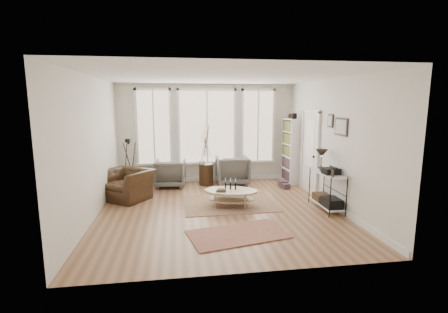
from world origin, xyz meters
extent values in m
plane|color=#996A48|center=(0.00, 0.00, 0.00)|extent=(5.50, 5.50, 0.00)
plane|color=white|center=(0.00, 0.00, 2.90)|extent=(5.50, 5.50, 0.00)
cube|color=silver|center=(0.00, 2.75, 1.45)|extent=(5.20, 0.04, 2.90)
cube|color=silver|center=(0.00, -2.75, 1.45)|extent=(5.20, 0.04, 2.90)
cube|color=silver|center=(-2.60, 0.00, 1.45)|extent=(0.04, 5.50, 2.90)
cube|color=silver|center=(2.60, 0.00, 1.45)|extent=(0.04, 5.50, 2.90)
cube|color=white|center=(0.00, 2.74, 0.06)|extent=(5.10, 0.04, 0.12)
cube|color=white|center=(2.58, 0.00, 0.06)|extent=(0.03, 5.40, 0.12)
cube|color=tan|center=(0.00, 2.73, 1.65)|extent=(1.60, 0.03, 2.10)
cube|color=tan|center=(-1.55, 2.73, 1.65)|extent=(0.90, 0.03, 2.10)
cube|color=tan|center=(1.55, 2.73, 1.65)|extent=(0.90, 0.03, 2.10)
cube|color=white|center=(0.00, 2.71, 1.65)|extent=(1.74, 0.06, 2.24)
cube|color=white|center=(-1.55, 2.71, 1.65)|extent=(1.04, 0.06, 2.24)
cube|color=white|center=(1.55, 2.71, 1.65)|extent=(1.04, 0.06, 2.24)
cube|color=white|center=(0.00, 2.69, 0.57)|extent=(4.10, 0.12, 0.06)
cube|color=silver|center=(2.58, 1.15, 1.05)|extent=(0.04, 0.88, 2.10)
cube|color=white|center=(2.56, 1.15, 1.30)|extent=(0.01, 0.55, 1.20)
cube|color=white|center=(2.56, 0.66, 1.05)|extent=(0.06, 0.08, 2.18)
cube|color=white|center=(2.56, 1.64, 1.05)|extent=(0.06, 0.08, 2.18)
cube|color=white|center=(2.56, 1.15, 2.14)|extent=(0.06, 1.06, 0.08)
sphere|color=black|center=(2.53, 0.82, 1.00)|extent=(0.06, 0.06, 0.06)
cube|color=white|center=(2.43, 1.81, 0.95)|extent=(0.30, 0.03, 1.90)
cube|color=white|center=(2.43, 2.63, 0.95)|extent=(0.30, 0.03, 1.90)
cube|color=white|center=(2.58, 2.23, 0.95)|extent=(0.02, 0.85, 1.90)
cube|color=white|center=(2.43, 2.23, 0.95)|extent=(0.30, 0.81, 1.90)
cube|color=brown|center=(2.43, 2.23, 0.95)|extent=(0.24, 0.75, 1.76)
cube|color=black|center=(2.43, 2.02, 1.98)|extent=(0.12, 0.10, 0.16)
sphere|color=#362111|center=(2.43, 2.38, 1.97)|extent=(0.14, 0.14, 0.14)
cube|color=white|center=(2.38, -0.30, 0.12)|extent=(0.37, 1.07, 0.03)
cube|color=white|center=(2.38, -0.30, 0.82)|extent=(0.37, 1.07, 0.02)
cylinder|color=black|center=(2.20, -0.83, 0.42)|extent=(0.02, 0.02, 0.85)
cylinder|color=black|center=(2.56, -0.83, 0.42)|extent=(0.02, 0.02, 0.85)
cylinder|color=black|center=(2.20, 0.23, 0.42)|extent=(0.02, 0.02, 0.85)
cylinder|color=black|center=(2.56, 0.23, 0.42)|extent=(0.02, 0.02, 0.85)
cylinder|color=black|center=(2.38, 0.05, 0.88)|extent=(0.14, 0.14, 0.02)
cylinder|color=black|center=(2.38, 0.05, 1.01)|extent=(0.02, 0.02, 0.30)
cone|color=black|center=(2.38, 0.05, 1.21)|extent=(0.28, 0.28, 0.18)
cube|color=black|center=(2.38, -0.45, 0.91)|extent=(0.32, 0.30, 0.13)
cube|color=black|center=(2.38, -0.55, 0.23)|extent=(0.32, 0.45, 0.20)
cube|color=#362111|center=(2.38, -0.08, 0.21)|extent=(0.32, 0.40, 0.16)
cube|color=black|center=(2.28, -0.72, 0.91)|extent=(0.02, 0.10, 0.14)
cube|color=black|center=(2.28, -0.18, 0.91)|extent=(0.02, 0.10, 0.12)
cube|color=black|center=(2.58, -0.40, 1.85)|extent=(0.03, 0.52, 0.38)
cube|color=silver|center=(2.56, -0.40, 1.85)|extent=(0.01, 0.44, 0.30)
cube|color=black|center=(2.58, 0.10, 1.95)|extent=(0.03, 0.24, 0.30)
cube|color=silver|center=(2.56, 0.10, 1.95)|extent=(0.01, 0.18, 0.24)
cube|color=brown|center=(0.29, 0.41, 0.01)|extent=(2.15, 1.63, 0.01)
cube|color=maroon|center=(0.16, -1.42, 0.01)|extent=(1.92, 1.33, 0.01)
ellipsoid|color=tan|center=(0.30, 0.21, 0.17)|extent=(1.17, 0.90, 0.03)
ellipsoid|color=tan|center=(0.30, 0.21, 0.36)|extent=(1.37, 1.06, 0.04)
cylinder|color=tan|center=(-0.03, 0.02, 0.17)|extent=(0.03, 0.03, 0.35)
cylinder|color=tan|center=(0.64, 0.02, 0.17)|extent=(0.03, 0.03, 0.35)
cylinder|color=tan|center=(-0.03, 0.41, 0.17)|extent=(0.03, 0.03, 0.35)
cylinder|color=tan|center=(0.64, 0.41, 0.17)|extent=(0.03, 0.03, 0.35)
cylinder|color=black|center=(0.19, 0.26, 0.47)|extent=(0.03, 0.03, 0.17)
cylinder|color=black|center=(0.30, 0.26, 0.47)|extent=(0.03, 0.03, 0.17)
cylinder|color=black|center=(0.42, 0.26, 0.47)|extent=(0.03, 0.03, 0.17)
cube|color=#284829|center=(0.07, 0.13, 0.41)|extent=(0.21, 0.15, 0.06)
imported|color=#5D5E5A|center=(-1.10, 2.22, 0.39)|extent=(0.90, 0.93, 0.77)
imported|color=#5D5E5A|center=(0.68, 2.21, 0.42)|extent=(0.90, 0.92, 0.84)
cylinder|color=#362111|center=(-0.08, 2.27, 0.31)|extent=(0.41, 0.41, 0.61)
imported|color=silver|center=(-0.21, 2.18, 0.73)|extent=(0.25, 0.25, 0.23)
imported|color=#362111|center=(-2.15, 1.16, 0.36)|extent=(1.48, 1.45, 0.73)
cylinder|color=black|center=(-2.19, 2.07, 1.28)|extent=(0.06, 0.06, 0.06)
cube|color=black|center=(-2.19, 2.07, 1.35)|extent=(0.16, 0.14, 0.10)
cylinder|color=black|center=(-2.19, 1.99, 1.35)|extent=(0.06, 0.08, 0.06)
cube|color=brown|center=(2.05, 1.71, 0.09)|extent=(0.22, 0.28, 0.18)
cube|color=brown|center=(2.05, 1.50, 0.07)|extent=(0.22, 0.26, 0.15)
camera|label=1|loc=(-0.89, -6.88, 2.37)|focal=26.00mm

